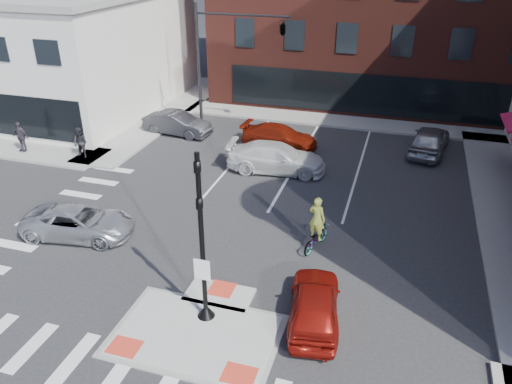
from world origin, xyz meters
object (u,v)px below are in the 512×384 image
(bg_car_silver, at_px, (429,140))
(silver_suv, at_px, (79,222))
(white_pickup, at_px, (276,158))
(bg_car_red, at_px, (279,136))
(pedestrian_a, at_px, (80,143))
(red_sedan, at_px, (315,304))
(bg_car_dark, at_px, (177,123))
(cyclist, at_px, (316,231))
(pedestrian_b, at_px, (21,137))

(bg_car_silver, bearing_deg, silver_suv, 53.98)
(white_pickup, xyz_separation_m, bg_car_red, (-0.74, 3.49, -0.11))
(pedestrian_a, bearing_deg, white_pickup, 12.36)
(red_sedan, xyz_separation_m, bg_car_dark, (-12.00, 14.93, 0.04))
(red_sedan, xyz_separation_m, bg_car_red, (-5.08, 14.78, -0.02))
(red_sedan, distance_m, white_pickup, 12.10)
(red_sedan, xyz_separation_m, pedestrian_a, (-15.50, 9.49, 0.34))
(red_sedan, relative_size, cyclist, 1.73)
(silver_suv, distance_m, pedestrian_a, 8.64)
(silver_suv, bearing_deg, white_pickup, -43.59)
(white_pickup, bearing_deg, pedestrian_a, 93.65)
(silver_suv, distance_m, bg_car_dark, 12.67)
(bg_car_dark, bearing_deg, pedestrian_a, 153.15)
(silver_suv, distance_m, pedestrian_b, 11.16)
(white_pickup, xyz_separation_m, cyclist, (3.55, -6.95, 0.01))
(cyclist, bearing_deg, bg_car_red, -50.75)
(red_sedan, distance_m, cyclist, 4.42)
(bg_car_dark, distance_m, bg_car_silver, 15.74)
(bg_car_silver, distance_m, cyclist, 12.93)
(red_sedan, xyz_separation_m, bg_car_silver, (3.67, 16.48, 0.12))
(red_sedan, bearing_deg, pedestrian_b, -34.63)
(silver_suv, xyz_separation_m, pedestrian_b, (-8.73, 6.94, 0.40))
(red_sedan, height_order, bg_car_silver, bg_car_silver)
(white_pickup, bearing_deg, bg_car_silver, -62.58)
(silver_suv, height_order, bg_car_red, bg_car_red)
(bg_car_silver, xyz_separation_m, pedestrian_a, (-19.17, -6.98, 0.22))
(silver_suv, relative_size, red_sedan, 1.16)
(bg_car_red, height_order, pedestrian_b, pedestrian_b)
(silver_suv, bearing_deg, cyclist, -86.75)
(bg_car_red, distance_m, pedestrian_a, 11.69)
(silver_suv, bearing_deg, bg_car_silver, -53.70)
(bg_car_dark, relative_size, pedestrian_a, 2.53)
(white_pickup, height_order, pedestrian_a, pedestrian_a)
(bg_car_red, bearing_deg, pedestrian_b, 114.87)
(bg_car_red, bearing_deg, bg_car_dark, 92.60)
(silver_suv, xyz_separation_m, cyclist, (9.90, 2.02, 0.14))
(white_pickup, bearing_deg, bg_car_red, 6.50)
(silver_suv, relative_size, pedestrian_b, 2.61)
(red_sedan, xyz_separation_m, pedestrian_b, (-19.42, 9.26, 0.36))
(red_sedan, height_order, cyclist, cyclist)
(bg_car_red, distance_m, cyclist, 11.28)
(white_pickup, distance_m, bg_car_silver, 9.54)
(silver_suv, bearing_deg, red_sedan, -110.54)
(bg_car_silver, bearing_deg, cyclist, 79.22)
(bg_car_silver, distance_m, pedestrian_b, 24.19)
(silver_suv, xyz_separation_m, white_pickup, (6.35, 8.97, 0.12))
(pedestrian_b, bearing_deg, bg_car_silver, 20.55)
(silver_suv, bearing_deg, pedestrian_a, 25.56)
(white_pickup, bearing_deg, silver_suv, 139.19)
(silver_suv, relative_size, white_pickup, 0.88)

